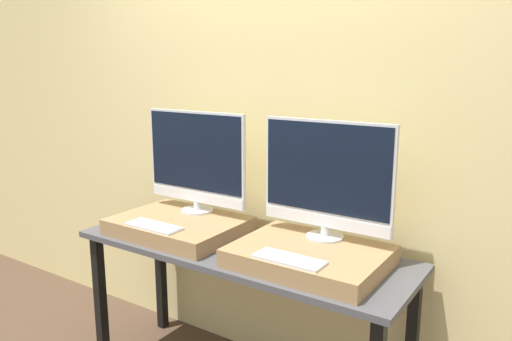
% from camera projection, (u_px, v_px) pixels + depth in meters
% --- Properties ---
extents(wall_back, '(8.00, 0.04, 2.60)m').
position_uv_depth(wall_back, '(280.00, 132.00, 2.61)').
color(wall_back, '#DBC684').
rests_on(wall_back, ground_plane).
extents(workbench, '(1.69, 0.59, 0.78)m').
position_uv_depth(workbench, '(241.00, 264.00, 2.44)').
color(workbench, '#47474C').
rests_on(workbench, ground_plane).
extents(wooden_riser_left, '(0.65, 0.49, 0.08)m').
position_uv_depth(wooden_riser_left, '(179.00, 226.00, 2.61)').
color(wooden_riser_left, '#99754C').
rests_on(wooden_riser_left, workbench).
extents(monitor_left, '(0.63, 0.17, 0.55)m').
position_uv_depth(monitor_left, '(196.00, 160.00, 2.66)').
color(monitor_left, silver).
rests_on(monitor_left, wooden_riser_left).
extents(keyboard_left, '(0.30, 0.11, 0.01)m').
position_uv_depth(keyboard_left, '(154.00, 226.00, 2.45)').
color(keyboard_left, silver).
rests_on(keyboard_left, wooden_riser_left).
extents(wooden_riser_right, '(0.65, 0.49, 0.08)m').
position_uv_depth(wooden_riser_right, '(310.00, 256.00, 2.19)').
color(wooden_riser_right, '#99754C').
rests_on(wooden_riser_right, workbench).
extents(monitor_right, '(0.63, 0.17, 0.55)m').
position_uv_depth(monitor_right, '(327.00, 178.00, 2.25)').
color(monitor_right, silver).
rests_on(monitor_right, wooden_riser_right).
extents(keyboard_right, '(0.30, 0.11, 0.01)m').
position_uv_depth(keyboard_right, '(289.00, 259.00, 2.04)').
color(keyboard_right, silver).
rests_on(keyboard_right, wooden_riser_right).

